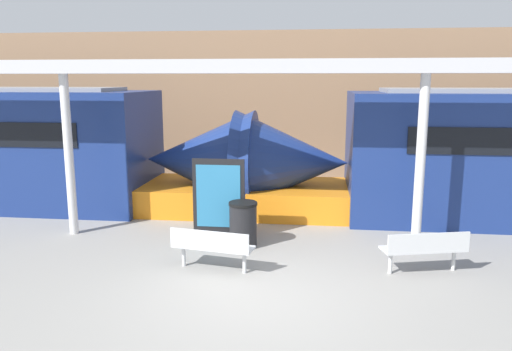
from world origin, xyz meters
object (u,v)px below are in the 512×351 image
object	(u,v)px
bench_far	(425,248)
poster_board	(219,200)
support_column_far	(69,156)
bench_near	(212,245)
trash_bin	(243,224)
support_column_near	(420,163)

from	to	relation	value
bench_far	poster_board	xyz separation A→B (m)	(-4.00, 1.42, 0.41)
bench_far	support_column_far	size ratio (longest dim) A/B	0.44
bench_near	support_column_far	xyz separation A→B (m)	(-3.55, 1.82, 1.28)
bench_far	support_column_far	world-z (taller)	support_column_far
bench_far	trash_bin	distance (m)	3.57
bench_far	trash_bin	size ratio (longest dim) A/B	1.65
poster_board	support_column_far	distance (m)	3.45
poster_board	support_column_far	world-z (taller)	support_column_far
bench_far	bench_near	bearing A→B (deg)	170.58
bench_far	trash_bin	xyz separation A→B (m)	(-3.42, 1.05, -0.01)
support_column_far	trash_bin	bearing A→B (deg)	-6.46
bench_near	poster_board	xyz separation A→B (m)	(-0.21, 1.76, 0.41)
bench_near	support_column_near	world-z (taller)	support_column_near
support_column_near	poster_board	bearing A→B (deg)	-179.08
poster_board	support_column_near	world-z (taller)	support_column_near
bench_near	poster_board	distance (m)	1.82
bench_near	support_column_far	distance (m)	4.19
poster_board	bench_far	bearing A→B (deg)	-19.59
poster_board	support_column_far	size ratio (longest dim) A/B	0.50
bench_near	bench_far	world-z (taller)	same
support_column_near	support_column_far	bearing A→B (deg)	180.00
bench_near	trash_bin	size ratio (longest dim) A/B	1.63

